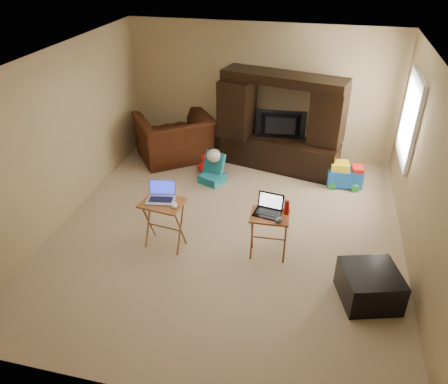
% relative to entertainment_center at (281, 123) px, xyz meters
% --- Properties ---
extents(floor, '(5.50, 5.50, 0.00)m').
position_rel_entertainment_center_xyz_m(floor, '(-0.46, -2.23, -0.89)').
color(floor, '#CCB58D').
rests_on(floor, ground).
extents(ceiling, '(5.50, 5.50, 0.00)m').
position_rel_entertainment_center_xyz_m(ceiling, '(-0.46, -2.23, 1.61)').
color(ceiling, silver).
rests_on(ceiling, ground).
extents(wall_back, '(5.00, 0.00, 5.00)m').
position_rel_entertainment_center_xyz_m(wall_back, '(-0.46, 0.52, 0.36)').
color(wall_back, tan).
rests_on(wall_back, ground).
extents(wall_front, '(5.00, 0.00, 5.00)m').
position_rel_entertainment_center_xyz_m(wall_front, '(-0.46, -4.98, 0.36)').
color(wall_front, tan).
rests_on(wall_front, ground).
extents(wall_left, '(0.00, 5.50, 5.50)m').
position_rel_entertainment_center_xyz_m(wall_left, '(-2.96, -2.23, 0.36)').
color(wall_left, tan).
rests_on(wall_left, ground).
extents(wall_right, '(0.00, 5.50, 5.50)m').
position_rel_entertainment_center_xyz_m(wall_right, '(2.04, -2.23, 0.36)').
color(wall_right, tan).
rests_on(wall_right, ground).
extents(window_pane, '(0.00, 1.20, 1.20)m').
position_rel_entertainment_center_xyz_m(window_pane, '(2.02, -0.68, 0.51)').
color(window_pane, white).
rests_on(window_pane, ground).
extents(window_frame, '(0.06, 1.14, 1.34)m').
position_rel_entertainment_center_xyz_m(window_frame, '(2.00, -0.68, 0.51)').
color(window_frame, white).
rests_on(window_frame, ground).
extents(entertainment_center, '(2.23, 1.02, 1.77)m').
position_rel_entertainment_center_xyz_m(entertainment_center, '(0.00, 0.00, 0.00)').
color(entertainment_center, black).
rests_on(entertainment_center, floor).
extents(television, '(0.91, 0.18, 0.52)m').
position_rel_entertainment_center_xyz_m(television, '(0.00, -0.04, -0.04)').
color(television, black).
rests_on(television, entertainment_center).
extents(recliner, '(1.77, 1.73, 0.87)m').
position_rel_entertainment_center_xyz_m(recliner, '(-1.99, -0.09, -0.45)').
color(recliner, '#49240F').
rests_on(recliner, floor).
extents(child_rocker, '(0.53, 0.56, 0.52)m').
position_rel_entertainment_center_xyz_m(child_rocker, '(-1.06, -0.83, -0.63)').
color(child_rocker, '#187588').
rests_on(child_rocker, floor).
extents(plush_toy, '(0.37, 0.31, 0.41)m').
position_rel_entertainment_center_xyz_m(plush_toy, '(-1.24, -0.54, -0.68)').
color(plush_toy, red).
rests_on(plush_toy, floor).
extents(push_toy, '(0.65, 0.49, 0.45)m').
position_rel_entertainment_center_xyz_m(push_toy, '(1.21, -0.43, -0.66)').
color(push_toy, blue).
rests_on(push_toy, floor).
extents(ottoman, '(0.81, 0.81, 0.42)m').
position_rel_entertainment_center_xyz_m(ottoman, '(1.50, -3.18, -0.68)').
color(ottoman, black).
rests_on(ottoman, floor).
extents(tray_table_left, '(0.61, 0.52, 0.72)m').
position_rel_entertainment_center_xyz_m(tray_table_left, '(-1.23, -2.75, -0.53)').
color(tray_table_left, '#A35B27').
rests_on(tray_table_left, floor).
extents(tray_table_right, '(0.52, 0.43, 0.66)m').
position_rel_entertainment_center_xyz_m(tray_table_right, '(0.20, -2.63, -0.56)').
color(tray_table_right, brown).
rests_on(tray_table_right, floor).
extents(laptop_left, '(0.42, 0.36, 0.24)m').
position_rel_entertainment_center_xyz_m(laptop_left, '(-1.26, -2.72, -0.05)').
color(laptop_left, '#ABABB0').
rests_on(laptop_left, tray_table_left).
extents(laptop_right, '(0.39, 0.33, 0.24)m').
position_rel_entertainment_center_xyz_m(laptop_right, '(0.16, -2.61, -0.11)').
color(laptop_right, black).
rests_on(laptop_right, tray_table_right).
extents(mouse_left, '(0.14, 0.17, 0.06)m').
position_rel_entertainment_center_xyz_m(mouse_left, '(-1.04, -2.82, -0.14)').
color(mouse_left, white).
rests_on(mouse_left, tray_table_left).
extents(mouse_right, '(0.13, 0.16, 0.05)m').
position_rel_entertainment_center_xyz_m(mouse_right, '(0.33, -2.75, -0.20)').
color(mouse_right, '#45454A').
rests_on(mouse_right, tray_table_right).
extents(water_bottle, '(0.06, 0.06, 0.20)m').
position_rel_entertainment_center_xyz_m(water_bottle, '(0.40, -2.55, -0.13)').
color(water_bottle, '#B6190B').
rests_on(water_bottle, tray_table_right).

